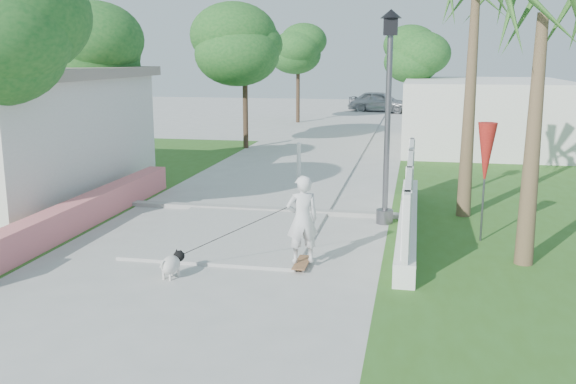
% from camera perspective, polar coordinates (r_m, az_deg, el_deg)
% --- Properties ---
extents(ground, '(90.00, 90.00, 0.00)m').
position_cam_1_polar(ground, '(9.39, -11.61, -10.30)').
color(ground, '#B7B7B2').
rests_on(ground, ground).
extents(path_strip, '(3.20, 36.00, 0.06)m').
position_cam_1_polar(path_strip, '(28.40, 4.24, 4.94)').
color(path_strip, '#B7B7B2').
rests_on(path_strip, ground).
extents(curb, '(6.50, 0.25, 0.10)m').
position_cam_1_polar(curb, '(14.81, -2.61, -1.55)').
color(curb, '#999993').
rests_on(curb, ground).
extents(grass_left, '(8.00, 20.00, 0.01)m').
position_cam_1_polar(grass_left, '(19.43, -21.57, 0.75)').
color(grass_left, '#335E1D').
rests_on(grass_left, ground).
extents(grass_right, '(8.00, 20.00, 0.01)m').
position_cam_1_polar(grass_right, '(16.72, 23.20, -1.11)').
color(grass_right, '#335E1D').
rests_on(grass_right, ground).
extents(pink_wall, '(0.45, 8.20, 0.80)m').
position_cam_1_polar(pink_wall, '(13.75, -18.63, -2.12)').
color(pink_wall, '#D96F72').
rests_on(pink_wall, ground).
extents(lattice_fence, '(0.35, 7.00, 1.50)m').
position_cam_1_polar(lattice_fence, '(13.30, 10.67, -1.13)').
color(lattice_fence, white).
rests_on(lattice_fence, ground).
extents(building_right, '(6.00, 8.00, 2.60)m').
position_cam_1_polar(building_right, '(26.18, 16.95, 6.65)').
color(building_right, silver).
rests_on(building_right, ground).
extents(street_lamp, '(0.44, 0.44, 4.44)m').
position_cam_1_polar(street_lamp, '(13.52, 8.88, 7.22)').
color(street_lamp, '#59595E').
rests_on(street_lamp, ground).
extents(bollard, '(0.14, 0.14, 1.09)m').
position_cam_1_polar(bollard, '(18.50, 0.97, 2.89)').
color(bollard, white).
rests_on(bollard, ground).
extents(patio_umbrella, '(0.36, 0.36, 2.30)m').
position_cam_1_polar(patio_umbrella, '(12.66, 17.18, 3.14)').
color(patio_umbrella, '#59595E').
rests_on(patio_umbrella, ground).
extents(tree_left_mid, '(3.20, 3.20, 4.85)m').
position_cam_1_polar(tree_left_mid, '(18.73, -17.61, 11.40)').
color(tree_left_mid, '#4C3826').
rests_on(tree_left_mid, ground).
extents(tree_path_left, '(3.40, 3.40, 5.23)m').
position_cam_1_polar(tree_path_left, '(24.81, -3.85, 12.70)').
color(tree_path_left, '#4C3826').
rests_on(tree_path_left, ground).
extents(tree_path_right, '(3.00, 3.00, 4.79)m').
position_cam_1_polar(tree_path_right, '(27.94, 11.05, 11.77)').
color(tree_path_right, '#4C3826').
rests_on(tree_path_right, ground).
extents(tree_path_far, '(3.20, 3.20, 5.17)m').
position_cam_1_polar(tree_path_far, '(34.52, 0.93, 12.53)').
color(tree_path_far, '#4C3826').
rests_on(tree_path_far, ground).
extents(palm_far, '(1.80, 1.80, 5.30)m').
position_cam_1_polar(palm_far, '(14.53, 16.30, 15.35)').
color(palm_far, brown).
rests_on(palm_far, ground).
extents(palm_near, '(1.80, 1.80, 4.70)m').
position_cam_1_polar(palm_near, '(11.33, 21.65, 13.37)').
color(palm_near, brown).
rests_on(palm_near, ground).
extents(skateboarder, '(2.31, 1.13, 1.59)m').
position_cam_1_polar(skateboarder, '(10.71, -3.48, -3.23)').
color(skateboarder, brown).
rests_on(skateboarder, ground).
extents(dog, '(0.40, 0.61, 0.43)m').
position_cam_1_polar(dog, '(10.60, -10.26, -6.28)').
color(dog, silver).
rests_on(dog, ground).
extents(parked_car, '(4.18, 2.36, 1.34)m').
position_cam_1_polar(parked_car, '(41.13, 8.21, 7.95)').
color(parked_car, '#A7ABAF').
rests_on(parked_car, ground).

